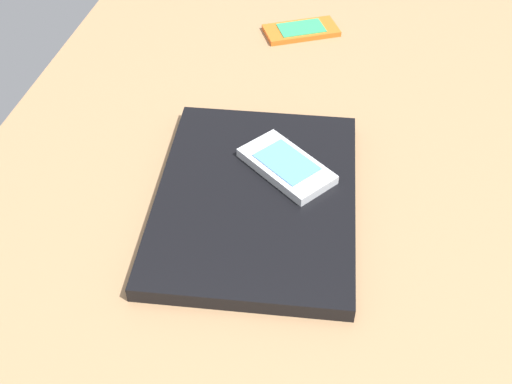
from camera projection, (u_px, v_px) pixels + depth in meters
The scene contains 4 objects.
desk_surface at pixel (279, 216), 75.35cm from camera, with size 120.00×80.00×3.00cm, color #9E7751.
laptop_closed at pixel (256, 198), 74.00cm from camera, with size 31.16×23.15×1.93cm, color black.
cell_phone_on_laptop at pixel (284, 165), 75.82cm from camera, with size 12.07×12.92×1.30cm.
cell_phone_on_desk at pixel (301, 30), 102.95cm from camera, with size 10.35×13.21×0.98cm.
Camera 1 is at (-51.69, -7.13, 56.01)cm, focal length 43.99 mm.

